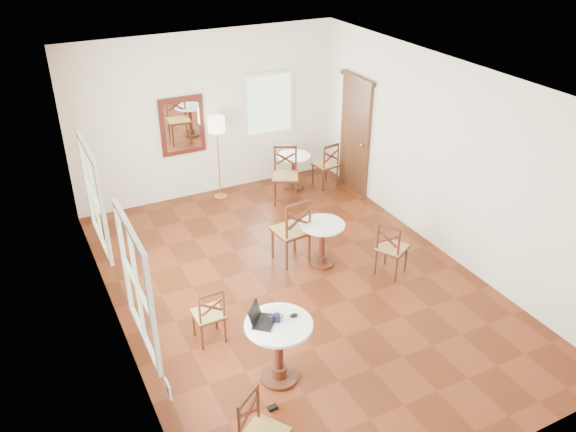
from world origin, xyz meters
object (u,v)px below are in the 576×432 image
object	(u,v)px
mouse	(294,315)
water_glass	(271,318)
cafe_table_mid	(322,239)
navy_mug	(277,318)
chair_near_a	(209,314)
laptop	(260,318)
power_adapter	(273,408)
chair_mid_a	(292,231)
chair_mid_b	(391,248)
cafe_table_near	(279,345)
chair_back_b	(285,175)
floor_lamp	(217,130)
cafe_table_back	(294,168)

from	to	relation	value
mouse	water_glass	size ratio (longest dim) A/B	0.97
cafe_table_mid	navy_mug	bearing A→B (deg)	-131.67
cafe_table_mid	chair_near_a	size ratio (longest dim) A/B	0.87
laptop	power_adapter	bearing A→B (deg)	-150.80
chair_mid_a	chair_mid_b	world-z (taller)	chair_mid_a
cafe_table_near	laptop	bearing A→B (deg)	146.02
cafe_table_near	power_adapter	world-z (taller)	cafe_table_near
cafe_table_mid	chair_near_a	bearing A→B (deg)	-157.38
cafe_table_mid	water_glass	distance (m)	2.54
chair_near_a	power_adapter	xyz separation A→B (m)	(0.21, -1.40, -0.38)
navy_mug	chair_mid_a	bearing A→B (deg)	59.06
chair_mid_b	laptop	bearing A→B (deg)	84.06
cafe_table_near	navy_mug	distance (m)	0.36
cafe_table_mid	chair_mid_a	xyz separation A→B (m)	(-0.36, 0.29, 0.10)
chair_near_a	chair_back_b	size ratio (longest dim) A/B	0.80
chair_back_b	mouse	bearing A→B (deg)	-88.29
mouse	chair_mid_b	bearing A→B (deg)	9.83
chair_back_b	floor_lamp	distance (m)	1.47
laptop	cafe_table_near	bearing A→B (deg)	-83.35
chair_mid_b	water_glass	distance (m)	2.79
cafe_table_back	mouse	world-z (taller)	mouse
cafe_table_mid	chair_mid_b	world-z (taller)	chair_mid_b
cafe_table_mid	chair_mid_b	distance (m)	1.03
power_adapter	cafe_table_mid	bearing A→B (deg)	49.89
chair_near_a	water_glass	distance (m)	1.12
chair_mid_a	laptop	size ratio (longest dim) A/B	2.78
chair_near_a	water_glass	xyz separation A→B (m)	(0.42, -0.94, 0.46)
mouse	navy_mug	bearing A→B (deg)	157.73
cafe_table_near	laptop	xyz separation A→B (m)	(-0.17, 0.12, 0.36)
chair_near_a	cafe_table_back	bearing A→B (deg)	-131.38
laptop	mouse	distance (m)	0.39
chair_mid_a	mouse	bearing A→B (deg)	57.66
chair_near_a	floor_lamp	bearing A→B (deg)	-113.59
floor_lamp	water_glass	distance (m)	4.81
power_adapter	navy_mug	bearing A→B (deg)	57.38
cafe_table_near	mouse	size ratio (longest dim) A/B	8.10
chair_mid_b	floor_lamp	world-z (taller)	floor_lamp
floor_lamp	laptop	world-z (taller)	floor_lamp
chair_mid_b	floor_lamp	xyz separation A→B (m)	(-1.34, 3.50, 0.90)
chair_back_b	floor_lamp	world-z (taller)	floor_lamp
cafe_table_mid	laptop	distance (m)	2.58
chair_mid_b	navy_mug	xyz separation A→B (m)	(-2.43, -1.17, 0.42)
cafe_table_mid	chair_mid_a	world-z (taller)	chair_mid_a
chair_back_b	mouse	xyz separation A→B (m)	(-1.92, -4.04, 0.33)
chair_back_b	chair_near_a	bearing A→B (deg)	-103.22
chair_back_b	chair_mid_a	bearing A→B (deg)	-86.79
chair_mid_b	chair_back_b	distance (m)	2.87
laptop	chair_mid_a	bearing A→B (deg)	5.42
cafe_table_mid	chair_mid_a	size ratio (longest dim) A/B	0.65
chair_mid_a	water_glass	distance (m)	2.53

